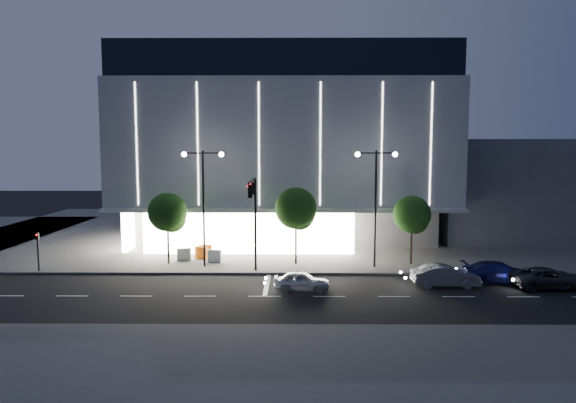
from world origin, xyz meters
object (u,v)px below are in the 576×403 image
(street_lamp_west, at_px, (203,191))
(tree_left, at_px, (168,214))
(barrier_a, at_px, (205,251))
(car_third, at_px, (499,272))
(car_fourth, at_px, (548,278))
(car_second, at_px, (445,276))
(street_lamp_east, at_px, (376,191))
(tree_mid, at_px, (296,211))
(barrier_b, at_px, (184,254))
(ped_signal_far, at_px, (38,248))
(car_lead, at_px, (302,281))
(tree_right, at_px, (412,217))
(barrier_d, at_px, (215,256))
(traffic_mast, at_px, (254,207))
(barrier_c, at_px, (201,253))

(street_lamp_west, xyz_separation_m, tree_left, (-2.97, 1.02, -1.92))
(street_lamp_west, relative_size, barrier_a, 8.18)
(street_lamp_west, distance_m, car_third, 21.89)
(car_third, relative_size, car_fourth, 1.01)
(car_third, bearing_deg, tree_left, 81.45)
(tree_left, xyz_separation_m, car_third, (23.83, -5.10, -3.32))
(car_second, bearing_deg, street_lamp_east, 35.48)
(tree_left, xyz_separation_m, tree_mid, (10.00, 0.00, 0.30))
(car_second, bearing_deg, barrier_b, 67.84)
(street_lamp_east, distance_m, ped_signal_far, 25.37)
(street_lamp_east, xyz_separation_m, ped_signal_far, (-25.00, -1.50, -4.07))
(tree_mid, distance_m, barrier_b, 9.82)
(barrier_a, bearing_deg, car_lead, -59.55)
(tree_right, bearing_deg, car_lead, -140.50)
(tree_mid, xyz_separation_m, barrier_a, (-7.57, 2.53, -3.68))
(car_second, xyz_separation_m, barrier_d, (-16.29, 6.64, -0.08))
(car_third, distance_m, barrier_b, 23.69)
(tree_right, bearing_deg, tree_mid, 180.00)
(tree_mid, bearing_deg, street_lamp_east, -9.69)
(car_fourth, bearing_deg, car_second, 83.70)
(tree_mid, distance_m, car_fourth, 18.08)
(traffic_mast, relative_size, barrier_d, 6.43)
(traffic_mast, xyz_separation_m, car_lead, (3.32, -3.50, -4.41))
(street_lamp_west, distance_m, tree_mid, 7.28)
(car_fourth, bearing_deg, barrier_d, 69.58)
(tree_mid, distance_m, barrier_c, 8.74)
(tree_left, distance_m, barrier_b, 3.67)
(street_lamp_west, relative_size, tree_mid, 1.46)
(car_third, bearing_deg, barrier_d, 78.21)
(car_lead, bearing_deg, tree_mid, 6.23)
(tree_mid, height_order, car_second, tree_mid)
(street_lamp_east, distance_m, tree_right, 3.81)
(ped_signal_far, bearing_deg, barrier_a, 23.80)
(barrier_b, bearing_deg, car_second, -37.52)
(car_lead, xyz_separation_m, car_third, (13.54, 2.07, 0.10))
(tree_right, relative_size, barrier_a, 5.01)
(tree_right, distance_m, car_fourth, 10.41)
(street_lamp_west, xyz_separation_m, ped_signal_far, (-12.00, -1.50, -4.07))
(barrier_d, bearing_deg, car_second, -10.05)
(car_fourth, height_order, barrier_a, car_fourth)
(car_third, height_order, barrier_b, car_third)
(barrier_a, xyz_separation_m, barrier_d, (1.10, -2.07, 0.00))
(barrier_b, relative_size, barrier_c, 1.00)
(tree_mid, bearing_deg, car_third, -20.25)
(tree_right, xyz_separation_m, barrier_d, (-15.48, 0.46, -3.23))
(street_lamp_west, height_order, car_lead, street_lamp_west)
(barrier_d, bearing_deg, car_lead, -36.33)
(tree_mid, height_order, tree_right, tree_mid)
(tree_left, relative_size, barrier_d, 5.20)
(ped_signal_far, bearing_deg, barrier_b, 19.66)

